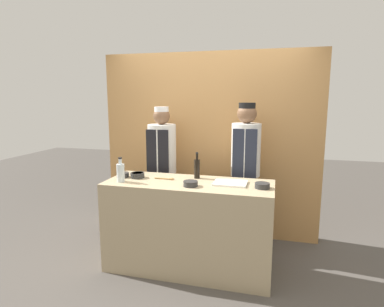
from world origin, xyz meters
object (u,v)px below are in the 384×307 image
chef_right (245,170)px  sauce_bowl_yellow (137,175)px  bottle_soy (197,168)px  wooden_spoon (166,178)px  sauce_bowl_orange (123,175)px  cutting_board (230,183)px  sauce_bowl_brown (262,185)px  sauce_bowl_green (191,183)px  chef_left (162,169)px  bottle_clear (121,172)px

chef_right → sauce_bowl_yellow: bearing=-151.7°
bottle_soy → chef_right: (0.48, 0.45, -0.10)m
bottle_soy → wooden_spoon: (-0.30, -0.14, -0.10)m
sauce_bowl_orange → chef_right: bearing=25.6°
sauce_bowl_orange → bottle_soy: 0.82m
cutting_board → wooden_spoon: wooden_spoon is taller
sauce_bowl_brown → sauce_bowl_green: bearing=-171.2°
sauce_bowl_orange → chef_right: size_ratio=0.07×
sauce_bowl_orange → sauce_bowl_brown: size_ratio=0.87×
sauce_bowl_orange → sauce_bowl_brown: 1.51m
sauce_bowl_orange → bottle_soy: size_ratio=0.43×
sauce_bowl_orange → chef_left: chef_left is taller
sauce_bowl_orange → sauce_bowl_yellow: sauce_bowl_yellow is taller
sauce_bowl_orange → bottle_soy: (0.80, 0.16, 0.08)m
sauce_bowl_brown → bottle_clear: bearing=-175.2°
sauce_bowl_brown → sauce_bowl_yellow: bearing=176.7°
cutting_board → sauce_bowl_orange: bearing=-179.4°
sauce_bowl_brown → wooden_spoon: size_ratio=0.65×
sauce_bowl_brown → chef_right: chef_right is taller
sauce_bowl_orange → cutting_board: size_ratio=0.37×
wooden_spoon → chef_right: 0.98m
sauce_bowl_green → bottle_clear: bottle_clear is taller
sauce_bowl_orange → bottle_clear: bottle_clear is taller
bottle_soy → chef_left: (-0.56, 0.45, -0.14)m
cutting_board → sauce_bowl_green: bearing=-153.3°
chef_left → bottle_soy: bearing=-38.7°
sauce_bowl_yellow → chef_right: 1.27m
cutting_board → chef_left: chef_left is taller
sauce_bowl_orange → wooden_spoon: sauce_bowl_orange is taller
cutting_board → chef_right: (0.09, 0.60, 0.01)m
sauce_bowl_yellow → bottle_clear: (-0.10, -0.20, 0.07)m
sauce_bowl_brown → cutting_board: bearing=166.3°
chef_left → sauce_bowl_green: bearing=-53.5°
chef_left → chef_right: 1.04m
sauce_bowl_yellow → cutting_board: (1.02, 0.00, -0.02)m
wooden_spoon → chef_right: chef_right is taller
sauce_bowl_brown → wooden_spoon: sauce_bowl_brown is taller
bottle_clear → cutting_board: bearing=10.1°
sauce_bowl_yellow → wooden_spoon: size_ratio=0.69×
sauce_bowl_green → sauce_bowl_brown: bearing=8.8°
sauce_bowl_green → cutting_board: sauce_bowl_green is taller
sauce_bowl_brown → bottle_clear: size_ratio=0.56×
sauce_bowl_orange → chef_left: bearing=69.1°
sauce_bowl_green → sauce_bowl_yellow: size_ratio=0.95×
bottle_soy → sauce_bowl_green: bearing=-87.2°
sauce_bowl_yellow → bottle_soy: 0.66m
bottle_clear → chef_right: bearing=33.4°
sauce_bowl_orange → chef_right: 1.42m
chef_right → sauce_bowl_green: bearing=-120.6°
sauce_bowl_green → sauce_bowl_brown: size_ratio=1.00×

